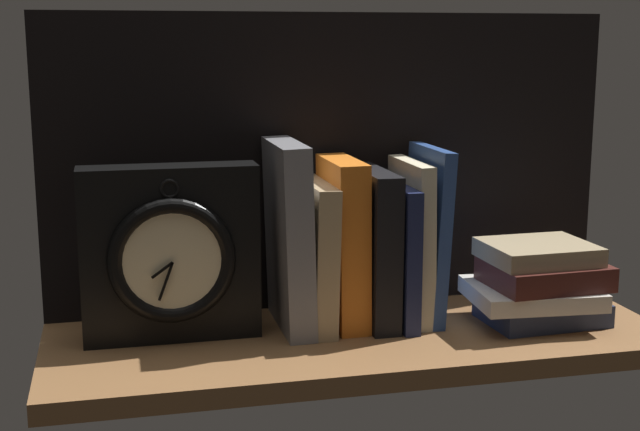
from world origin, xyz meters
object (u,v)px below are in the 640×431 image
at_px(book_orange_pandolfini, 343,242).
at_px(book_blue_modern, 427,233).
at_px(book_black_skeptic, 372,246).
at_px(book_cream_twain, 411,240).
at_px(book_navy_bierce, 394,252).
at_px(book_stack_side, 539,284).
at_px(framed_clock, 171,254).
at_px(book_tan_shortstories, 315,254).
at_px(book_gray_chess, 289,236).

height_order(book_orange_pandolfini, book_blue_modern, book_blue_modern).
xyz_separation_m(book_black_skeptic, book_cream_twain, (0.05, 0.00, 0.01)).
distance_m(book_navy_bierce, book_blue_modern, 0.05).
height_order(book_blue_modern, book_stack_side, book_blue_modern).
distance_m(book_cream_twain, book_stack_side, 0.18).
bearing_deg(framed_clock, book_navy_bierce, 2.97).
distance_m(book_black_skeptic, book_cream_twain, 0.05).
distance_m(book_tan_shortstories, book_blue_modern, 0.15).
height_order(book_orange_pandolfini, book_black_skeptic, book_orange_pandolfini).
bearing_deg(book_navy_bierce, framed_clock, -177.03).
distance_m(book_orange_pandolfini, book_blue_modern, 0.12).
distance_m(book_tan_shortstories, book_orange_pandolfini, 0.04).
bearing_deg(book_blue_modern, book_cream_twain, 180.00).
bearing_deg(book_navy_bierce, book_orange_pandolfini, 180.00).
bearing_deg(book_black_skeptic, book_orange_pandolfini, 180.00).
xyz_separation_m(book_navy_bierce, book_blue_modern, (0.04, 0.00, 0.02)).
xyz_separation_m(book_black_skeptic, framed_clock, (-0.26, -0.02, 0.01)).
bearing_deg(book_blue_modern, book_navy_bierce, 180.00).
height_order(book_navy_bierce, framed_clock, framed_clock).
bearing_deg(framed_clock, book_orange_pandolfini, 3.91).
bearing_deg(framed_clock, book_black_skeptic, 3.32).
bearing_deg(book_navy_bierce, book_tan_shortstories, 180.00).
height_order(book_gray_chess, framed_clock, book_gray_chess).
distance_m(book_navy_bierce, book_cream_twain, 0.03).
bearing_deg(book_stack_side, book_gray_chess, 169.03).
bearing_deg(book_gray_chess, book_black_skeptic, -0.00).
height_order(book_black_skeptic, book_blue_modern, book_blue_modern).
height_order(book_gray_chess, book_blue_modern, book_gray_chess).
height_order(book_blue_modern, framed_clock, book_blue_modern).
distance_m(book_orange_pandolfini, framed_clock, 0.22).
distance_m(book_orange_pandolfini, book_cream_twain, 0.09).
distance_m(book_black_skeptic, framed_clock, 0.27).
bearing_deg(book_blue_modern, framed_clock, -177.42).
relative_size(framed_clock, book_stack_side, 1.21).
distance_m(book_gray_chess, book_cream_twain, 0.17).
relative_size(book_orange_pandolfini, book_cream_twain, 1.02).
bearing_deg(book_cream_twain, book_orange_pandolfini, 180.00).
relative_size(book_black_skeptic, framed_clock, 0.93).
height_order(book_gray_chess, book_tan_shortstories, book_gray_chess).
bearing_deg(book_orange_pandolfini, framed_clock, -176.09).
relative_size(book_navy_bierce, book_stack_side, 1.02).
relative_size(book_gray_chess, book_tan_shortstories, 1.28).
xyz_separation_m(book_black_skeptic, book_stack_side, (0.21, -0.06, -0.05)).
bearing_deg(book_stack_side, book_black_skeptic, 163.45).
bearing_deg(book_blue_modern, book_gray_chess, 180.00).
relative_size(book_black_skeptic, book_stack_side, 1.12).
height_order(book_cream_twain, book_blue_modern, book_blue_modern).
bearing_deg(book_orange_pandolfini, book_stack_side, -14.01).
bearing_deg(book_blue_modern, book_orange_pandolfini, 180.00).
xyz_separation_m(book_orange_pandolfini, framed_clock, (-0.22, -0.02, -0.00)).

